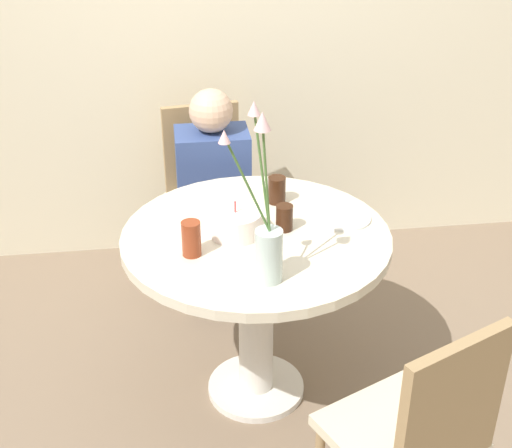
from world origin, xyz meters
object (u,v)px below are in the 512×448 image
birthday_cake (235,223)px  drink_glass_2 (277,190)px  drink_glass_1 (191,239)px  person_woman (214,205)px  chair_far_back (419,431)px  chair_near_front (207,188)px  drink_glass_0 (284,218)px  side_plate (344,218)px  flower_vase (267,236)px

birthday_cake → drink_glass_2: size_ratio=1.79×
drink_glass_1 → person_woman: 0.94m
chair_far_back → birthday_cake: bearing=-86.0°
chair_near_front → drink_glass_0: chair_near_front is taller
side_plate → flower_vase: bearing=-132.9°
chair_near_front → drink_glass_1: 1.07m
side_plate → drink_glass_0: 0.25m
side_plate → drink_glass_0: drink_glass_0 is taller
flower_vase → person_woman: bearing=95.2°
birthday_cake → drink_glass_2: 0.31m
chair_near_front → drink_glass_0: 0.96m
birthday_cake → drink_glass_0: size_ratio=1.96×
flower_vase → drink_glass_2: (0.12, 0.56, -0.12)m
chair_far_back → flower_vase: 0.76m
chair_near_front → drink_glass_0: size_ratio=9.28×
chair_far_back → side_plate: bearing=-113.0°
drink_glass_2 → person_woman: 0.63m
side_plate → drink_glass_2: size_ratio=1.92×
birthday_cake → person_woman: (-0.03, 0.74, -0.30)m
side_plate → drink_glass_1: (-0.60, -0.19, 0.06)m
drink_glass_0 → chair_far_back: bearing=-72.4°
flower_vase → side_plate: flower_vase is taller
drink_glass_0 → flower_vase: bearing=-109.2°
flower_vase → drink_glass_2: bearing=77.5°
chair_near_front → birthday_cake: chair_near_front is taller
drink_glass_2 → person_woman: (-0.22, 0.50, -0.31)m
drink_glass_2 → side_plate: bearing=-36.6°
birthday_cake → drink_glass_1: size_ratio=1.51×
chair_near_front → flower_vase: flower_vase is taller
flower_vase → drink_glass_1: 0.33m
drink_glass_1 → person_woman: person_woman is taller
drink_glass_0 → person_woman: (-0.22, 0.73, -0.31)m
birthday_cake → person_woman: person_woman is taller
side_plate → drink_glass_1: size_ratio=1.62×
birthday_cake → drink_glass_0: bearing=2.9°
drink_glass_1 → drink_glass_2: size_ratio=1.19×
chair_near_front → drink_glass_2: bearing=-77.6°
flower_vase → side_plate: bearing=47.1°
chair_near_front → person_woman: person_woman is taller
chair_near_front → drink_glass_0: bearing=-83.0°
side_plate → chair_near_front: bearing=120.0°
person_woman → birthday_cake: bearing=-87.8°
birthday_cake → side_plate: size_ratio=0.93×
chair_near_front → side_plate: size_ratio=4.41×
flower_vase → drink_glass_0: 0.38m
birthday_cake → person_woman: 0.80m
flower_vase → drink_glass_2: size_ratio=5.70×
chair_far_back → drink_glass_0: chair_far_back is taller
person_woman → drink_glass_2: bearing=-66.0°
chair_near_front → chair_far_back: (0.51, -1.73, 0.00)m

